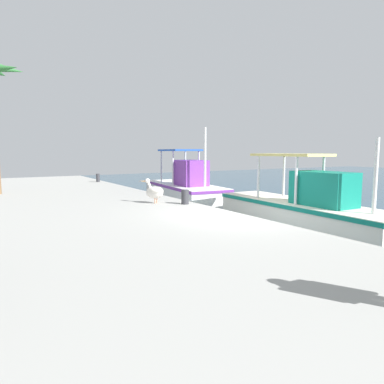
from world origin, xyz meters
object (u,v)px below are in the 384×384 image
object	(u,v)px
fishing_boat_nearest	(185,189)
mooring_bollard_second	(185,197)
pelican	(155,191)
mooring_bollard_nearest	(98,178)
fishing_boat_second	(304,211)

from	to	relation	value
fishing_boat_nearest	mooring_bollard_second	world-z (taller)	fishing_boat_nearest
pelican	mooring_bollard_nearest	size ratio (longest dim) A/B	1.94
fishing_boat_nearest	mooring_bollard_nearest	xyz separation A→B (m)	(-5.36, -2.56, 0.31)
pelican	mooring_bollard_second	world-z (taller)	pelican
fishing_boat_second	mooring_bollard_second	world-z (taller)	fishing_boat_second
mooring_bollard_nearest	mooring_bollard_second	world-z (taller)	mooring_bollard_second
fishing_boat_second	mooring_bollard_nearest	size ratio (longest dim) A/B	13.72
pelican	mooring_bollard_nearest	bearing A→B (deg)	175.22
fishing_boat_nearest	mooring_bollard_second	size ratio (longest dim) A/B	13.06
mooring_bollard_nearest	mooring_bollard_second	size ratio (longest dim) A/B	0.99
fishing_boat_second	mooring_bollard_nearest	world-z (taller)	fishing_boat_second
fishing_boat_nearest	mooring_bollard_nearest	world-z (taller)	fishing_boat_nearest
mooring_bollard_second	fishing_boat_nearest	bearing A→B (deg)	150.05
pelican	mooring_bollard_second	size ratio (longest dim) A/B	1.92
fishing_boat_second	mooring_bollard_second	bearing A→B (deg)	-131.23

